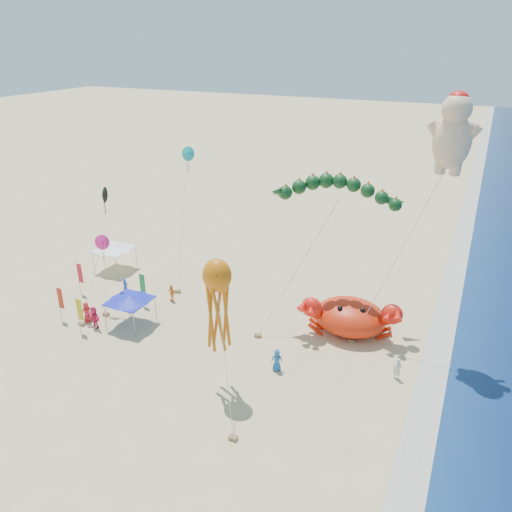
{
  "coord_description": "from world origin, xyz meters",
  "views": [
    {
      "loc": [
        12.69,
        -29.88,
        22.13
      ],
      "look_at": [
        -2.0,
        2.0,
        6.5
      ],
      "focal_mm": 35.0,
      "sensor_mm": 36.0,
      "label": 1
    }
  ],
  "objects_px": {
    "canopy_white": "(114,247)",
    "cherub_kite": "(453,132)",
    "octopus_kite": "(218,298)",
    "dragon_kite": "(337,194)",
    "crab_inflatable": "(350,316)",
    "canopy_blue": "(129,299)"
  },
  "relations": [
    {
      "from": "dragon_kite",
      "to": "octopus_kite",
      "type": "xyz_separation_m",
      "value": [
        -4.18,
        -11.71,
        -4.15
      ]
    },
    {
      "from": "dragon_kite",
      "to": "canopy_white",
      "type": "distance_m",
      "value": 24.23
    },
    {
      "from": "dragon_kite",
      "to": "octopus_kite",
      "type": "distance_m",
      "value": 13.11
    },
    {
      "from": "dragon_kite",
      "to": "canopy_blue",
      "type": "distance_m",
      "value": 18.66
    },
    {
      "from": "cherub_kite",
      "to": "canopy_white",
      "type": "relative_size",
      "value": 5.24
    },
    {
      "from": "octopus_kite",
      "to": "canopy_white",
      "type": "height_order",
      "value": "octopus_kite"
    },
    {
      "from": "crab_inflatable",
      "to": "cherub_kite",
      "type": "relative_size",
      "value": 0.41
    },
    {
      "from": "octopus_kite",
      "to": "canopy_blue",
      "type": "height_order",
      "value": "octopus_kite"
    },
    {
      "from": "octopus_kite",
      "to": "canopy_white",
      "type": "bearing_deg",
      "value": 147.88
    },
    {
      "from": "canopy_white",
      "to": "cherub_kite",
      "type": "bearing_deg",
      "value": -0.34
    },
    {
      "from": "cherub_kite",
      "to": "canopy_white",
      "type": "bearing_deg",
      "value": 179.66
    },
    {
      "from": "crab_inflatable",
      "to": "canopy_blue",
      "type": "relative_size",
      "value": 2.26
    },
    {
      "from": "dragon_kite",
      "to": "canopy_blue",
      "type": "xyz_separation_m",
      "value": [
        -14.57,
        -8.05,
        -8.45
      ]
    },
    {
      "from": "octopus_kite",
      "to": "canopy_white",
      "type": "distance_m",
      "value": 22.3
    },
    {
      "from": "dragon_kite",
      "to": "cherub_kite",
      "type": "height_order",
      "value": "cherub_kite"
    },
    {
      "from": "dragon_kite",
      "to": "canopy_blue",
      "type": "relative_size",
      "value": 3.48
    },
    {
      "from": "dragon_kite",
      "to": "canopy_white",
      "type": "xyz_separation_m",
      "value": [
        -22.72,
        -0.08,
        -8.45
      ]
    },
    {
      "from": "cherub_kite",
      "to": "canopy_white",
      "type": "distance_m",
      "value": 33.33
    },
    {
      "from": "cherub_kite",
      "to": "canopy_white",
      "type": "xyz_separation_m",
      "value": [
        -30.34,
        0.18,
        -13.79
      ]
    },
    {
      "from": "cherub_kite",
      "to": "octopus_kite",
      "type": "distance_m",
      "value": 18.99
    },
    {
      "from": "octopus_kite",
      "to": "canopy_blue",
      "type": "xyz_separation_m",
      "value": [
        -10.39,
        3.66,
        -4.29
      ]
    },
    {
      "from": "crab_inflatable",
      "to": "dragon_kite",
      "type": "height_order",
      "value": "dragon_kite"
    }
  ]
}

